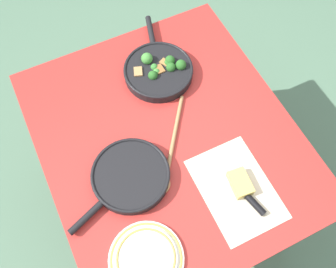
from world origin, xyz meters
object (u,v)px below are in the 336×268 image
object	(u,v)px
grater_knife	(245,195)
cheese_block	(240,183)
dinner_plate_stack	(146,259)
skillet_eggs	(130,176)
wooden_spoon	(171,153)
skillet_broccoli	(158,70)

from	to	relation	value
grater_knife	cheese_block	world-z (taller)	cheese_block
dinner_plate_stack	cheese_block	bearing A→B (deg)	-77.86
skillet_eggs	grater_knife	bearing A→B (deg)	124.46
dinner_plate_stack	grater_knife	bearing A→B (deg)	-83.62
wooden_spoon	skillet_broccoli	bearing A→B (deg)	-161.85
skillet_eggs	cheese_block	size ratio (longest dim) A/B	3.86
wooden_spoon	cheese_block	xyz separation A→B (m)	(-0.22, -0.17, 0.01)
grater_knife	cheese_block	size ratio (longest dim) A/B	2.44
cheese_block	skillet_broccoli	bearing A→B (deg)	5.13
skillet_broccoli	cheese_block	distance (m)	0.57
wooden_spoon	cheese_block	bearing A→B (deg)	73.84
skillet_eggs	skillet_broccoli	bearing A→B (deg)	-148.39
cheese_block	grater_knife	bearing A→B (deg)	177.35
skillet_eggs	wooden_spoon	distance (m)	0.18
skillet_broccoli	skillet_eggs	world-z (taller)	skillet_broccoli
skillet_broccoli	wooden_spoon	bearing A→B (deg)	178.13
skillet_eggs	wooden_spoon	xyz separation A→B (m)	(0.02, -0.17, -0.01)
skillet_eggs	cheese_block	world-z (taller)	skillet_eggs
dinner_plate_stack	skillet_eggs	bearing A→B (deg)	-13.09
skillet_eggs	grater_knife	distance (m)	0.41
grater_knife	cheese_block	distance (m)	0.04
skillet_broccoli	grater_knife	size ratio (longest dim) A/B	1.67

